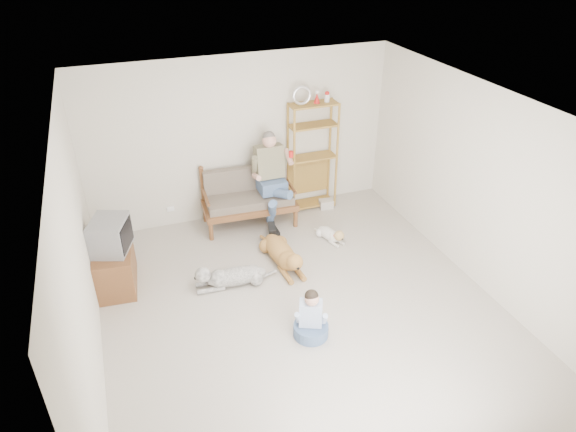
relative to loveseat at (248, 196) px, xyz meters
name	(u,v)px	position (x,y,z in m)	size (l,w,h in m)	color
floor	(302,309)	(0.02, -2.39, -0.49)	(5.50, 5.50, 0.00)	beige
ceiling	(306,111)	(0.02, -2.39, 2.21)	(5.50, 5.50, 0.00)	white
wall_back	(241,139)	(0.02, 0.36, 0.86)	(5.00, 5.00, 0.00)	beige
wall_front	(441,400)	(0.02, -5.14, 0.86)	(5.00, 5.00, 0.00)	beige
wall_left	(79,264)	(-2.48, -2.39, 0.86)	(5.50, 5.50, 0.00)	beige
wall_right	(480,188)	(2.52, -2.39, 0.86)	(5.50, 5.50, 0.00)	beige
loveseat	(248,196)	(0.00, 0.00, 0.00)	(1.54, 0.79, 0.95)	brown
man	(273,186)	(0.35, -0.23, 0.23)	(0.59, 0.84, 1.37)	slate
etagere	(312,156)	(1.20, 0.16, 0.47)	(0.83, 0.36, 2.17)	#AA7D35
book_stack	(326,204)	(1.41, -0.01, -0.41)	(0.23, 0.17, 0.15)	silver
tv_stand	(115,267)	(-2.20, -1.01, -0.19)	(0.59, 0.94, 0.60)	brown
crt_tv	(111,235)	(-2.17, -1.03, 0.34)	(0.60, 0.66, 0.45)	slate
wall_outlet	(171,209)	(-1.23, 0.35, -0.19)	(0.12, 0.02, 0.08)	white
golden_retriever	(283,254)	(0.13, -1.34, -0.32)	(0.39, 1.35, 0.41)	#A57A39
shaggy_dog	(229,276)	(-0.74, -1.55, -0.34)	(1.23, 0.33, 0.36)	white
terrier	(332,235)	(1.06, -1.01, -0.38)	(0.32, 0.67, 0.26)	silver
child	(311,319)	(-0.05, -2.85, -0.24)	(0.43, 0.43, 0.68)	slate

